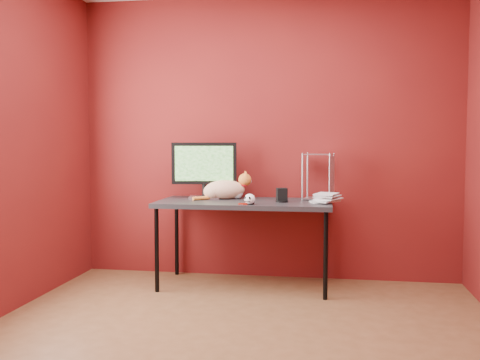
% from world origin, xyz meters
% --- Properties ---
extents(room, '(3.52, 3.52, 2.61)m').
position_xyz_m(room, '(0.00, 0.00, 1.45)').
color(room, brown).
rests_on(room, ground).
extents(desk, '(1.50, 0.70, 0.75)m').
position_xyz_m(desk, '(-0.15, 1.37, 0.70)').
color(desk, black).
rests_on(desk, ground).
extents(monitor, '(0.58, 0.23, 0.51)m').
position_xyz_m(monitor, '(-0.54, 1.51, 1.03)').
color(monitor, silver).
rests_on(monitor, desk).
extents(cat, '(0.49, 0.33, 0.25)m').
position_xyz_m(cat, '(-0.35, 1.50, 0.84)').
color(cat, orange).
rests_on(cat, desk).
extents(skull_mug, '(0.09, 0.10, 0.09)m').
position_xyz_m(skull_mug, '(-0.07, 1.10, 0.80)').
color(skull_mug, white).
rests_on(skull_mug, desk).
extents(speaker, '(0.10, 0.10, 0.12)m').
position_xyz_m(speaker, '(0.18, 1.33, 0.81)').
color(speaker, black).
rests_on(speaker, desk).
extents(book_stack, '(0.27, 0.29, 0.92)m').
position_xyz_m(book_stack, '(0.48, 1.39, 1.21)').
color(book_stack, beige).
rests_on(book_stack, desk).
extents(wire_rack, '(0.27, 0.24, 0.41)m').
position_xyz_m(wire_rack, '(0.48, 1.57, 0.96)').
color(wire_rack, silver).
rests_on(wire_rack, desk).
extents(pocket_knife, '(0.08, 0.04, 0.01)m').
position_xyz_m(pocket_knife, '(-0.12, 1.08, 0.76)').
color(pocket_knife, '#AC1B0D').
rests_on(pocket_knife, desk).
extents(black_gadget, '(0.06, 0.04, 0.02)m').
position_xyz_m(black_gadget, '(-0.06, 1.13, 0.76)').
color(black_gadget, black).
rests_on(black_gadget, desk).
extents(washer, '(0.04, 0.04, 0.00)m').
position_xyz_m(washer, '(-0.13, 1.08, 0.75)').
color(washer, silver).
rests_on(washer, desk).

